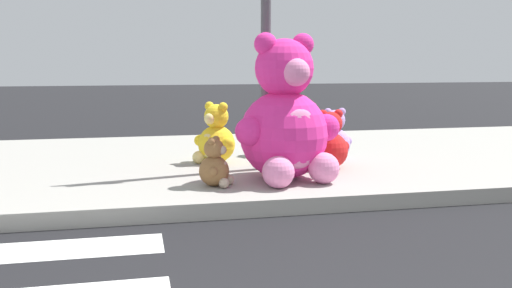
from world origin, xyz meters
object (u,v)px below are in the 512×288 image
object	(u,v)px
sign_pole	(266,12)
plush_brown	(215,166)
plush_yellow	(215,139)
plush_teal	(270,135)
plush_pink_large	(286,122)
plush_red	(329,145)
plush_lavender	(334,139)

from	to	relation	value
sign_pole	plush_brown	size ratio (longest dim) A/B	6.74
plush_yellow	sign_pole	bearing A→B (deg)	-44.61
sign_pole	plush_teal	size ratio (longest dim) A/B	5.13
plush_pink_large	plush_yellow	world-z (taller)	plush_pink_large
plush_brown	plush_teal	world-z (taller)	plush_teal
plush_brown	plush_red	world-z (taller)	plush_red
plush_red	sign_pole	bearing A→B (deg)	170.95
plush_pink_large	plush_red	xyz separation A→B (m)	(0.63, 0.48, -0.32)
plush_red	plush_lavender	distance (m)	0.54
plush_yellow	plush_lavender	bearing A→B (deg)	-4.20
plush_red	plush_yellow	distance (m)	1.33
sign_pole	plush_teal	world-z (taller)	sign_pole
plush_red	plush_lavender	world-z (taller)	plush_red
plush_red	plush_yellow	xyz separation A→B (m)	(-1.19, 0.59, 0.02)
plush_teal	plush_lavender	bearing A→B (deg)	-37.34
plush_brown	plush_yellow	distance (m)	1.25
plush_brown	plush_lavender	distance (m)	1.95
plush_teal	plush_yellow	bearing A→B (deg)	-151.59
plush_pink_large	plush_red	size ratio (longest dim) A/B	2.22
plush_red	plush_yellow	bearing A→B (deg)	153.46
plush_pink_large	plush_yellow	distance (m)	1.25
plush_pink_large	sign_pole	bearing A→B (deg)	96.45
sign_pole	plush_red	bearing A→B (deg)	-9.05
plush_yellow	plush_red	bearing A→B (deg)	-26.54
plush_brown	plush_red	xyz separation A→B (m)	(1.36, 0.64, 0.07)
plush_yellow	plush_pink_large	bearing A→B (deg)	-62.65
plush_teal	plush_red	size ratio (longest dim) A/B	0.95
plush_teal	plush_pink_large	bearing A→B (deg)	-97.49
plush_pink_large	plush_lavender	xyz separation A→B (m)	(0.86, 0.97, -0.33)
plush_red	plush_lavender	bearing A→B (deg)	64.82
plush_teal	plush_yellow	world-z (taller)	plush_yellow
plush_brown	plush_teal	bearing A→B (deg)	60.50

